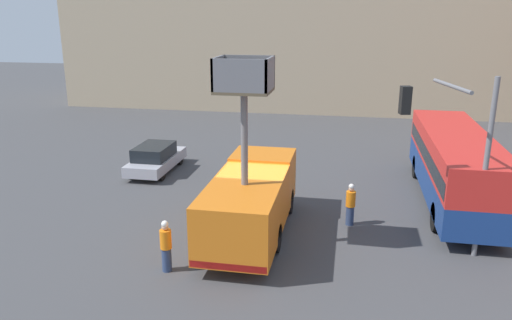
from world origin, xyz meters
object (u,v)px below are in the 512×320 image
at_px(road_worker_near_truck, 166,246).
at_px(road_worker_directing, 350,205).
at_px(city_bus, 455,162).
at_px(parked_car_curbside, 156,158).
at_px(traffic_light_pole, 459,140).
at_px(utility_truck, 251,197).

relative_size(road_worker_near_truck, road_worker_directing, 1.03).
distance_m(city_bus, road_worker_directing, 5.72).
height_order(city_bus, parked_car_curbside, city_bus).
bearing_deg(road_worker_directing, city_bus, -91.65).
xyz_separation_m(traffic_light_pole, road_worker_near_truck, (-9.25, -2.86, -3.31)).
xyz_separation_m(city_bus, road_worker_directing, (-4.47, -3.42, -1.02)).
distance_m(utility_truck, traffic_light_pole, 7.53).
height_order(utility_truck, road_worker_near_truck, utility_truck).
xyz_separation_m(city_bus, parked_car_curbside, (-14.78, 1.73, -1.13)).
bearing_deg(traffic_light_pole, road_worker_directing, 148.08).
bearing_deg(parked_car_curbside, traffic_light_pole, -27.93).
bearing_deg(utility_truck, road_worker_near_truck, -124.44).
relative_size(utility_truck, traffic_light_pole, 1.17).
bearing_deg(city_bus, parked_car_curbside, 65.81).
height_order(traffic_light_pole, road_worker_near_truck, traffic_light_pole).
height_order(traffic_light_pole, parked_car_curbside, traffic_light_pole).
bearing_deg(parked_car_curbside, city_bus, -6.69).
distance_m(traffic_light_pole, parked_car_curbside, 15.84).
bearing_deg(parked_car_curbside, utility_truck, -46.21).
relative_size(city_bus, road_worker_near_truck, 6.09).
relative_size(utility_truck, parked_car_curbside, 1.63).
distance_m(road_worker_near_truck, road_worker_directing, 7.70).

